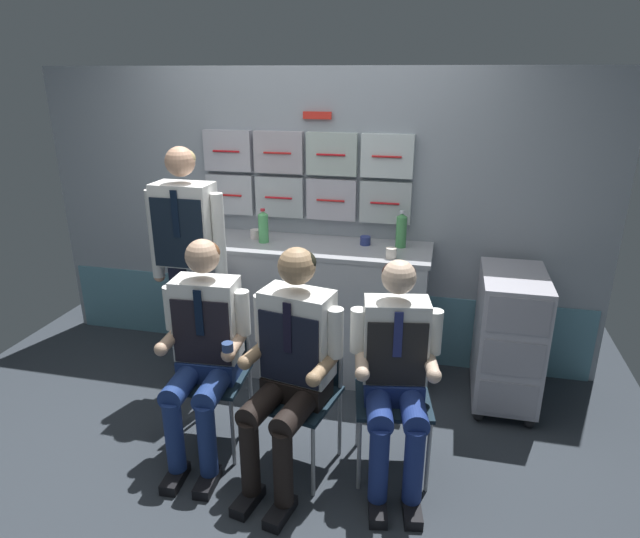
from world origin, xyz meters
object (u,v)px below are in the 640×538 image
at_px(folding_chair_left, 215,356).
at_px(crew_member_by_counter, 396,368).
at_px(folding_chair_by_counter, 392,376).
at_px(crew_member_left, 203,343).
at_px(water_bottle_blue_cap, 401,230).
at_px(service_trolley, 508,336).
at_px(coffee_cup_white, 391,253).
at_px(crew_member_right, 291,358).
at_px(crew_member_standing, 188,252).
at_px(folding_chair_right, 305,376).

xyz_separation_m(folding_chair_left, crew_member_by_counter, (1.07, -0.15, 0.15)).
bearing_deg(folding_chair_by_counter, crew_member_left, -170.36).
height_order(folding_chair_left, water_bottle_blue_cap, water_bottle_blue_cap).
relative_size(service_trolley, coffee_cup_white, 13.16).
bearing_deg(water_bottle_blue_cap, crew_member_right, -109.43).
height_order(service_trolley, crew_member_left, crew_member_left).
relative_size(folding_chair_left, crew_member_standing, 0.51).
relative_size(crew_member_left, folding_chair_right, 1.49).
relative_size(folding_chair_right, folding_chair_by_counter, 1.00).
relative_size(folding_chair_left, crew_member_by_counter, 0.69).
height_order(folding_chair_right, coffee_cup_white, coffee_cup_white).
bearing_deg(service_trolley, folding_chair_by_counter, -132.36).
xyz_separation_m(folding_chair_by_counter, coffee_cup_white, (-0.11, 0.73, 0.48)).
height_order(crew_member_left, coffee_cup_white, crew_member_left).
bearing_deg(coffee_cup_white, water_bottle_blue_cap, 81.53).
bearing_deg(crew_member_standing, folding_chair_by_counter, -17.54).
bearing_deg(crew_member_left, crew_member_by_counter, 0.77).
height_order(service_trolley, crew_member_standing, crew_member_standing).
height_order(folding_chair_by_counter, crew_member_standing, crew_member_standing).
relative_size(folding_chair_left, crew_member_left, 0.67).
bearing_deg(crew_member_by_counter, folding_chair_left, 172.23).
height_order(crew_member_left, crew_member_by_counter, crew_member_left).
bearing_deg(folding_chair_by_counter, folding_chair_right, -167.71).
xyz_separation_m(crew_member_standing, coffee_cup_white, (1.30, 0.28, 0.00)).
bearing_deg(folding_chair_right, folding_chair_left, 171.18).
xyz_separation_m(service_trolley, folding_chair_by_counter, (-0.68, -0.74, 0.04)).
xyz_separation_m(crew_member_left, coffee_cup_white, (0.93, 0.90, 0.30)).
bearing_deg(crew_member_right, coffee_cup_white, 67.96).
relative_size(folding_chair_right, crew_member_standing, 0.51).
xyz_separation_m(folding_chair_right, crew_member_standing, (-0.93, 0.55, 0.48)).
xyz_separation_m(folding_chair_left, folding_chair_by_counter, (1.04, 0.01, 0.00)).
distance_m(folding_chair_left, crew_member_standing, 0.75).
distance_m(crew_member_left, water_bottle_blue_cap, 1.55).
relative_size(folding_chair_by_counter, crew_member_standing, 0.51).
bearing_deg(folding_chair_left, crew_member_right, -24.39).
bearing_deg(crew_member_standing, crew_member_right, -38.04).
distance_m(folding_chair_left, water_bottle_blue_cap, 1.50).
bearing_deg(crew_member_left, coffee_cup_white, 44.20).
bearing_deg(folding_chair_left, folding_chair_right, -8.82).
height_order(folding_chair_right, crew_member_right, crew_member_right).
xyz_separation_m(crew_member_right, crew_member_standing, (-0.90, 0.70, 0.29)).
distance_m(service_trolley, crew_member_by_counter, 1.13).
bearing_deg(service_trolley, folding_chair_left, -156.21).
bearing_deg(water_bottle_blue_cap, crew_member_left, -129.90).
distance_m(crew_member_by_counter, crew_member_standing, 1.59).
bearing_deg(service_trolley, crew_member_left, -151.74).
relative_size(crew_member_by_counter, coffee_cup_white, 17.76).
distance_m(crew_member_left, crew_member_by_counter, 1.06).
height_order(service_trolley, folding_chair_left, service_trolley).
bearing_deg(water_bottle_blue_cap, coffee_cup_white, -98.47).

